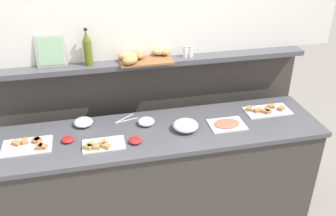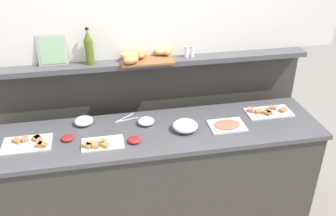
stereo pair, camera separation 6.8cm
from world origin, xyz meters
TOP-DOWN VIEW (x-y plane):
  - ground_plane at (0.00, 0.60)m, footprint 12.00×12.00m
  - buffet_counter at (0.00, 0.00)m, footprint 2.39×0.61m
  - back_ledge_unit at (0.00, 0.48)m, footprint 2.54×0.22m
  - sandwich_platter_front at (-0.91, -0.01)m, footprint 0.33×0.21m
  - sandwich_platter_rear at (-0.43, -0.11)m, footprint 0.28×0.16m
  - sandwich_platter_side at (0.88, 0.09)m, footprint 0.36×0.19m
  - cold_cuts_platter at (0.49, -0.04)m, footprint 0.26×0.20m
  - glass_bowl_large at (0.18, -0.03)m, footprint 0.18×0.18m
  - glass_bowl_medium at (-0.54, 0.19)m, footprint 0.14×0.14m
  - glass_bowl_small at (-0.09, 0.11)m, footprint 0.12×0.12m
  - condiment_bowl_cream at (-0.20, -0.11)m, footprint 0.09×0.09m
  - condiment_bowl_red at (-0.65, 0.00)m, footprint 0.09×0.09m
  - serving_tongs at (-0.23, 0.20)m, footprint 0.18×0.12m
  - olive_oil_bottle at (-0.45, 0.40)m, footprint 0.06×0.06m
  - salt_shaker at (0.28, 0.40)m, footprint 0.03×0.03m
  - pepper_shaker at (0.33, 0.40)m, footprint 0.03×0.03m
  - bread_basket at (-0.04, 0.42)m, footprint 0.44×0.31m
  - framed_picture at (-0.72, 0.44)m, footprint 0.21×0.05m

SIDE VIEW (x-z plane):
  - ground_plane at x=0.00m, z-range 0.00..0.00m
  - buffet_counter at x=0.00m, z-range 0.00..0.92m
  - back_ledge_unit at x=0.00m, z-range 0.03..1.34m
  - serving_tongs at x=-0.23m, z-range 0.92..0.93m
  - cold_cuts_platter at x=0.49m, z-range 0.92..0.94m
  - sandwich_platter_front at x=-0.91m, z-range 0.91..0.95m
  - sandwich_platter_side at x=0.88m, z-range 0.91..0.95m
  - sandwich_platter_rear at x=-0.43m, z-range 0.91..0.95m
  - condiment_bowl_red at x=-0.65m, z-range 0.92..0.95m
  - condiment_bowl_cream at x=-0.20m, z-range 0.92..0.95m
  - glass_bowl_small at x=-0.09m, z-range 0.92..0.97m
  - glass_bowl_medium at x=-0.54m, z-range 0.92..0.97m
  - glass_bowl_large at x=0.18m, z-range 0.92..0.99m
  - bread_basket at x=-0.04m, z-range 1.31..1.39m
  - salt_shaker at x=0.28m, z-range 1.31..1.40m
  - pepper_shaker at x=0.33m, z-range 1.31..1.40m
  - framed_picture at x=-0.72m, z-range 1.31..1.54m
  - olive_oil_bottle at x=-0.45m, z-range 1.30..1.57m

